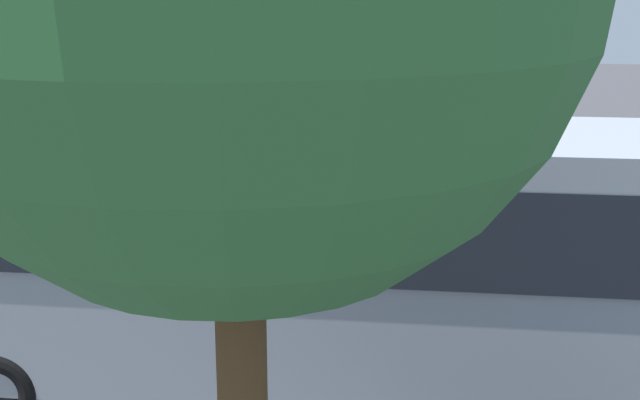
# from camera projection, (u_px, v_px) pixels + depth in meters

# --- Properties ---
(ground_plane) EXTENTS (80.00, 80.00, 0.00)m
(ground_plane) POSITION_uv_depth(u_px,v_px,m) (295.00, 264.00, 15.05)
(ground_plane) COLOR #38383D
(tour_bus) EXTENTS (10.53, 3.18, 3.25)m
(tour_bus) POSITION_uv_depth(u_px,v_px,m) (343.00, 269.00, 9.73)
(tour_bus) COLOR #8C939E
(tour_bus) RESTS_ON ground_plane
(spectator_far_left) EXTENTS (0.57, 0.33, 1.76)m
(spectator_far_left) POSITION_uv_depth(u_px,v_px,m) (555.00, 255.00, 12.17)
(spectator_far_left) COLOR #473823
(spectator_far_left) RESTS_ON ground_plane
(spectator_left) EXTENTS (0.58, 0.33, 1.67)m
(spectator_left) POSITION_uv_depth(u_px,v_px,m) (462.00, 257.00, 12.24)
(spectator_left) COLOR black
(spectator_left) RESTS_ON ground_plane
(spectator_centre) EXTENTS (0.58, 0.34, 1.72)m
(spectator_centre) POSITION_uv_depth(u_px,v_px,m) (384.00, 244.00, 12.75)
(spectator_centre) COLOR black
(spectator_centre) RESTS_ON ground_plane
(spectator_right) EXTENTS (0.58, 0.38, 1.72)m
(spectator_right) POSITION_uv_depth(u_px,v_px,m) (303.00, 239.00, 13.02)
(spectator_right) COLOR black
(spectator_right) RESTS_ON ground_plane
(spectator_far_right) EXTENTS (0.57, 0.39, 1.77)m
(spectator_far_right) POSITION_uv_depth(u_px,v_px,m) (217.00, 231.00, 13.27)
(spectator_far_right) COLOR #473823
(spectator_far_right) RESTS_ON ground_plane
(parked_motorcycle_silver) EXTENTS (2.05, 0.63, 0.99)m
(parked_motorcycle_silver) POSITION_uv_depth(u_px,v_px,m) (293.00, 297.00, 12.13)
(parked_motorcycle_silver) COLOR black
(parked_motorcycle_silver) RESTS_ON ground_plane
(stunt_motorcycle) EXTENTS (1.75, 0.99, 1.94)m
(stunt_motorcycle) POSITION_uv_depth(u_px,v_px,m) (223.00, 163.00, 18.18)
(stunt_motorcycle) COLOR black
(stunt_motorcycle) RESTS_ON ground_plane
(bay_line_a) EXTENTS (0.12, 4.16, 0.01)m
(bay_line_a) POSITION_uv_depth(u_px,v_px,m) (461.00, 268.00, 14.81)
(bay_line_a) COLOR white
(bay_line_a) RESTS_ON ground_plane
(bay_line_b) EXTENTS (0.12, 3.79, 0.01)m
(bay_line_b) POSITION_uv_depth(u_px,v_px,m) (324.00, 260.00, 15.26)
(bay_line_b) COLOR white
(bay_line_b) RESTS_ON ground_plane
(bay_line_c) EXTENTS (0.12, 3.69, 0.01)m
(bay_line_c) POSITION_uv_depth(u_px,v_px,m) (196.00, 252.00, 15.71)
(bay_line_c) COLOR white
(bay_line_c) RESTS_ON ground_plane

